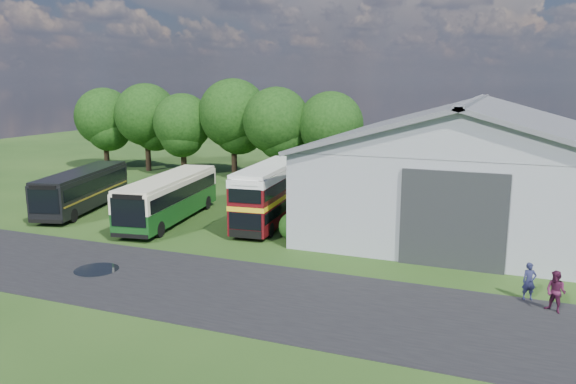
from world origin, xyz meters
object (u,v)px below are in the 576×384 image
at_px(bus_green_single, 169,198).
at_px(visitor_a, 529,282).
at_px(bus_maroon_double, 270,195).
at_px(bus_dark_single, 83,189).
at_px(storage_shed, 472,157).
at_px(visitor_b, 556,292).

bearing_deg(bus_green_single, visitor_a, -23.73).
xyz_separation_m(bus_maroon_double, bus_dark_single, (-14.44, -1.29, -0.42)).
relative_size(bus_green_single, bus_dark_single, 1.04).
relative_size(storage_shed, visitor_b, 14.18).
relative_size(bus_green_single, bus_maroon_double, 1.21).
height_order(visitor_a, visitor_b, visitor_b).
relative_size(bus_maroon_double, visitor_b, 5.36).
xyz_separation_m(storage_shed, bus_maroon_double, (-12.09, -7.22, -2.19)).
height_order(bus_maroon_double, visitor_b, bus_maroon_double).
bearing_deg(visitor_a, visitor_b, -67.93).
distance_m(bus_green_single, bus_dark_single, 7.83).
bearing_deg(bus_dark_single, bus_maroon_double, -9.88).
height_order(storage_shed, visitor_b, storage_shed).
bearing_deg(storage_shed, bus_green_single, -154.25).
height_order(storage_shed, bus_dark_single, storage_shed).
distance_m(bus_maroon_double, visitor_a, 17.61).
bearing_deg(visitor_b, storage_shed, 137.75).
height_order(bus_green_single, bus_maroon_double, bus_maroon_double).
distance_m(bus_maroon_double, bus_dark_single, 14.50).
relative_size(storage_shed, bus_maroon_double, 2.64).
distance_m(storage_shed, bus_dark_single, 27.99).
xyz_separation_m(visitor_a, visitor_b, (0.98, -1.07, 0.05)).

